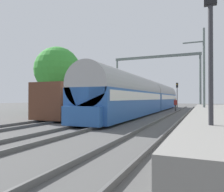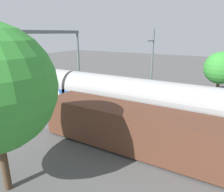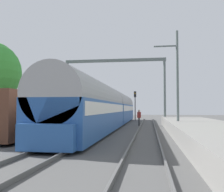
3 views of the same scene
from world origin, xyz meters
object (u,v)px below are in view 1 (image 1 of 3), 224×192
person_crossing (176,104)px  railway_signal_far (177,92)px  railway_signal_near (211,41)px  catenary_gantry (156,71)px  passenger_train (149,96)px  freight_car (89,101)px

person_crossing → railway_signal_far: railway_signal_far is taller
railway_signal_near → catenary_gantry: catenary_gantry is taller
passenger_train → railway_signal_near: (6.45, -19.69, 1.47)m
freight_car → catenary_gantry: bearing=72.4°
catenary_gantry → person_crossing: bearing=-39.1°
passenger_train → person_crossing: size_ratio=18.99×
railway_signal_far → person_crossing: bearing=-84.9°
person_crossing → railway_signal_near: (3.42, -21.22, 2.42)m
passenger_train → person_crossing: (3.03, 1.54, -0.94)m
passenger_train → catenary_gantry: bearing=90.0°
person_crossing → catenary_gantry: size_ratio=0.14×
freight_car → person_crossing: size_ratio=7.51×
freight_car → railway_signal_far: (5.85, 22.27, 1.48)m
railway_signal_near → catenary_gantry: (-6.45, 23.68, 2.17)m
railway_signal_far → catenary_gantry: size_ratio=0.37×
passenger_train → freight_car: (-3.93, -8.41, -0.50)m
passenger_train → railway_signal_far: (1.92, 13.86, 0.98)m
railway_signal_near → catenary_gantry: 24.64m
freight_car → railway_signal_far: size_ratio=2.85×
railway_signal_far → catenary_gantry: catenary_gantry is taller
person_crossing → railway_signal_near: bearing=-80.2°
person_crossing → catenary_gantry: bearing=141.5°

